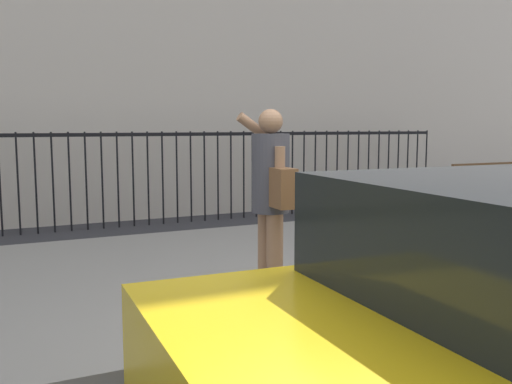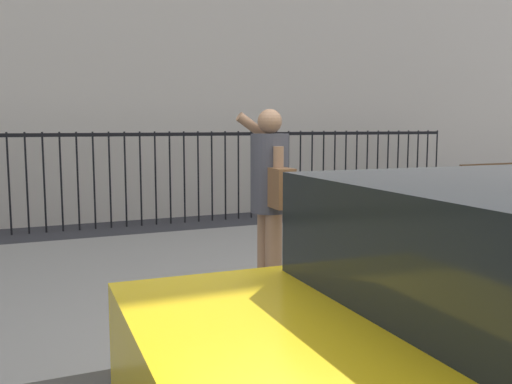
{
  "view_description": "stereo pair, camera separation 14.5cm",
  "coord_description": "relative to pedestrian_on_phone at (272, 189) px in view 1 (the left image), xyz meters",
  "views": [
    {
      "loc": [
        -2.54,
        -3.43,
        1.69
      ],
      "look_at": [
        -0.29,
        1.3,
        1.07
      ],
      "focal_mm": 39.17,
      "sensor_mm": 36.0,
      "label": 1
    },
    {
      "loc": [
        -2.41,
        -3.49,
        1.69
      ],
      "look_at": [
        -0.29,
        1.3,
        1.07
      ],
      "focal_mm": 39.17,
      "sensor_mm": 36.0,
      "label": 2
    }
  ],
  "objects": [
    {
      "name": "pedestrian_on_phone",
      "position": [
        0.0,
        0.0,
        0.0
      ],
      "size": [
        0.49,
        0.66,
        1.69
      ],
      "color": "#936B4C",
      "rests_on": "sidewalk"
    },
    {
      "name": "street_bench",
      "position": [
        5.05,
        2.22,
        -0.48
      ],
      "size": [
        1.6,
        0.45,
        0.95
      ],
      "color": "brown",
      "rests_on": "sidewalk"
    },
    {
      "name": "sidewalk",
      "position": [
        0.29,
        1.23,
        -1.06
      ],
      "size": [
        28.0,
        4.4,
        0.15
      ],
      "primitive_type": "cube",
      "color": "gray",
      "rests_on": "ground"
    },
    {
      "name": "iron_fence",
      "position": [
        0.29,
        4.93,
        -0.11
      ],
      "size": [
        12.03,
        0.04,
        1.6
      ],
      "color": "black",
      "rests_on": "ground"
    },
    {
      "name": "ground_plane",
      "position": [
        0.29,
        -0.97,
        -1.13
      ],
      "size": [
        60.0,
        60.0,
        0.0
      ],
      "primitive_type": "plane",
      "color": "#333338"
    }
  ]
}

